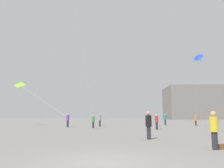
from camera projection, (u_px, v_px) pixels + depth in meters
ground_plane at (101, 162)px, 7.52m from camera, size 300.00×300.00×0.00m
person_in_yellow at (214, 128)px, 10.31m from camera, size 0.38×0.38×1.72m
person_in_teal at (165, 119)px, 38.06m from camera, size 0.40×0.40×1.85m
person_in_black at (149, 124)px, 14.83m from camera, size 0.39×0.39×1.80m
person_in_green at (93, 121)px, 28.64m from camera, size 0.36×0.36×1.64m
person_in_red at (157, 121)px, 25.52m from camera, size 0.37×0.37×1.72m
person_in_orange at (196, 120)px, 36.03m from camera, size 0.36×0.36×1.64m
person_in_purple at (68, 120)px, 31.06m from camera, size 0.41×0.41×1.86m
person_in_grey at (100, 119)px, 32.75m from camera, size 0.40×0.40×1.84m
kite_cobalt_diamond at (198, 57)px, 31.14m from camera, size 2.10×6.98×8.74m
kite_lime_delta at (20, 85)px, 37.40m from camera, size 10.18×6.07×5.69m
building_left_hall at (195, 103)px, 100.18m from camera, size 25.15×17.50×14.19m
handbag_beside_flyer at (222, 147)px, 10.29m from camera, size 0.33×0.18×0.24m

